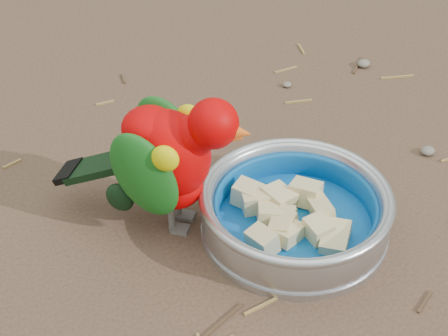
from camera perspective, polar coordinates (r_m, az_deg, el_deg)
ground at (r=0.88m, az=4.73°, el=-3.82°), size 60.00×60.00×0.00m
food_bowl at (r=0.86m, az=5.84°, el=-4.84°), size 0.23×0.23×0.02m
bowl_wall at (r=0.84m, az=5.96°, el=-3.33°), size 0.23×0.23×0.04m
fruit_wedges at (r=0.84m, az=5.93°, el=-3.69°), size 0.14×0.14×0.03m
lory_parrot at (r=0.81m, az=-4.61°, el=0.23°), size 0.23×0.24×0.18m
ground_debris at (r=0.88m, az=3.88°, el=-3.97°), size 0.90×0.80×0.01m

